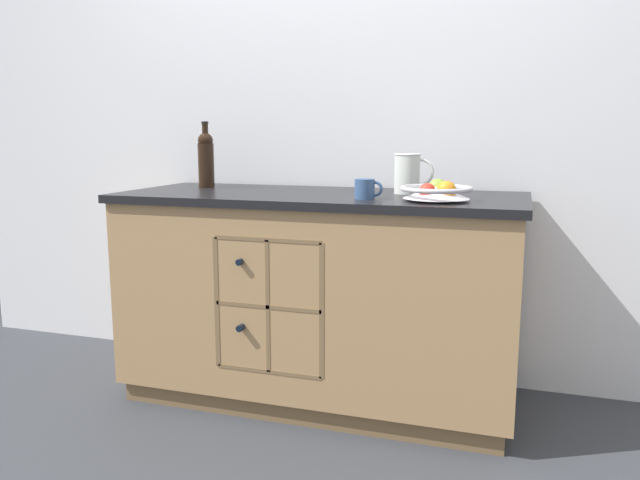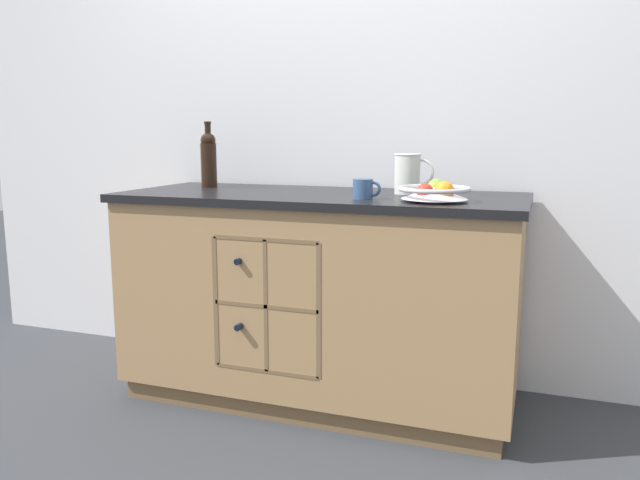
{
  "view_description": "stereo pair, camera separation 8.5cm",
  "coord_description": "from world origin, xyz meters",
  "px_view_note": "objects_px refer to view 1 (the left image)",
  "views": [
    {
      "loc": [
        0.83,
        -2.56,
        1.19
      ],
      "look_at": [
        0.0,
        0.0,
        0.73
      ],
      "focal_mm": 35.0,
      "sensor_mm": 36.0,
      "label": 1
    },
    {
      "loc": [
        0.91,
        -2.53,
        1.19
      ],
      "look_at": [
        0.0,
        0.0,
        0.73
      ],
      "focal_mm": 35.0,
      "sensor_mm": 36.0,
      "label": 2
    }
  ],
  "objects_px": {
    "fruit_bowl": "(437,191)",
    "white_pitcher": "(408,173)",
    "ceramic_mug": "(365,189)",
    "standing_wine_bottle": "(206,158)"
  },
  "relations": [
    {
      "from": "fruit_bowl",
      "to": "white_pitcher",
      "type": "height_order",
      "value": "white_pitcher"
    },
    {
      "from": "fruit_bowl",
      "to": "white_pitcher",
      "type": "relative_size",
      "value": 1.6
    },
    {
      "from": "ceramic_mug",
      "to": "white_pitcher",
      "type": "bearing_deg",
      "value": 65.78
    },
    {
      "from": "white_pitcher",
      "to": "ceramic_mug",
      "type": "height_order",
      "value": "white_pitcher"
    },
    {
      "from": "white_pitcher",
      "to": "fruit_bowl",
      "type": "bearing_deg",
      "value": -58.78
    },
    {
      "from": "fruit_bowl",
      "to": "ceramic_mug",
      "type": "xyz_separation_m",
      "value": [
        -0.28,
        -0.01,
        0.0
      ]
    },
    {
      "from": "ceramic_mug",
      "to": "standing_wine_bottle",
      "type": "relative_size",
      "value": 0.36
    },
    {
      "from": "fruit_bowl",
      "to": "white_pitcher",
      "type": "xyz_separation_m",
      "value": [
        -0.16,
        0.26,
        0.05
      ]
    },
    {
      "from": "fruit_bowl",
      "to": "standing_wine_bottle",
      "type": "height_order",
      "value": "standing_wine_bottle"
    },
    {
      "from": "white_pitcher",
      "to": "standing_wine_bottle",
      "type": "bearing_deg",
      "value": 179.52
    }
  ]
}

